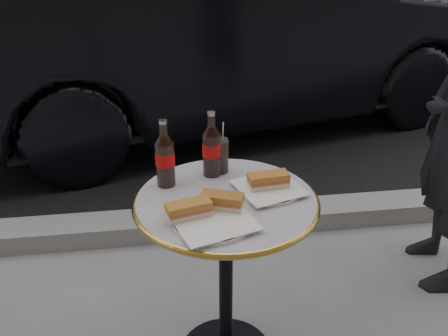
{
  "coord_description": "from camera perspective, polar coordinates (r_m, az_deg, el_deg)",
  "views": [
    {
      "loc": [
        -0.2,
        -1.41,
        1.57
      ],
      "look_at": [
        0.0,
        0.05,
        0.82
      ],
      "focal_mm": 40.0,
      "sensor_mm": 36.0,
      "label": 1
    }
  ],
  "objects": [
    {
      "name": "cola_glass",
      "position": [
        1.8,
        -0.44,
        1.41
      ],
      "size": [
        0.08,
        0.08,
        0.13
      ],
      "primitive_type": "cylinder",
      "rotation": [
        0.0,
        0.0,
        0.35
      ],
      "color": "black",
      "rests_on": "bistro_table"
    },
    {
      "name": "cola_bottle_left",
      "position": [
        1.7,
        -6.79,
        1.68
      ],
      "size": [
        0.08,
        0.08,
        0.24
      ],
      "primitive_type": null,
      "rotation": [
        0.0,
        0.0,
        0.22
      ],
      "color": "black",
      "rests_on": "bistro_table"
    },
    {
      "name": "sandwich_left_a",
      "position": [
        1.53,
        -4.07,
        -4.85
      ],
      "size": [
        0.15,
        0.1,
        0.05
      ],
      "primitive_type": "cube",
      "rotation": [
        0.0,
        0.0,
        0.26
      ],
      "color": "#B5772E",
      "rests_on": "plate_left"
    },
    {
      "name": "asphalt_road",
      "position": [
        6.61,
        -6.07,
        13.13
      ],
      "size": [
        40.0,
        8.0,
        0.0
      ],
      "primitive_type": "cube",
      "color": "black",
      "rests_on": "ground"
    },
    {
      "name": "bistro_table",
      "position": [
        1.87,
        0.22,
        -13.18
      ],
      "size": [
        0.62,
        0.62,
        0.73
      ],
      "primitive_type": null,
      "color": "#BAB2C4",
      "rests_on": "ground"
    },
    {
      "name": "plate_left",
      "position": [
        1.53,
        -1.35,
        -6.13
      ],
      "size": [
        0.27,
        0.27,
        0.01
      ],
      "primitive_type": "cylinder",
      "rotation": [
        0.0,
        0.0,
        0.13
      ],
      "color": "silver",
      "rests_on": "bistro_table"
    },
    {
      "name": "sandwich_right",
      "position": [
        1.69,
        5.07,
        -1.48
      ],
      "size": [
        0.14,
        0.08,
        0.05
      ],
      "primitive_type": "cube",
      "rotation": [
        0.0,
        0.0,
        0.11
      ],
      "color": "#B8702E",
      "rests_on": "plate_right"
    },
    {
      "name": "curb",
      "position": [
        2.78,
        -2.42,
        -6.26
      ],
      "size": [
        40.0,
        0.2,
        0.12
      ],
      "primitive_type": "cube",
      "color": "gray",
      "rests_on": "ground"
    },
    {
      "name": "plate_right",
      "position": [
        1.7,
        5.14,
        -2.46
      ],
      "size": [
        0.24,
        0.24,
        0.01
      ],
      "primitive_type": "cylinder",
      "rotation": [
        0.0,
        0.0,
        0.13
      ],
      "color": "silver",
      "rests_on": "bistro_table"
    },
    {
      "name": "cola_bottle_right",
      "position": [
        1.76,
        -1.43,
        2.75
      ],
      "size": [
        0.07,
        0.07,
        0.24
      ],
      "primitive_type": null,
      "rotation": [
        0.0,
        0.0,
        0.02
      ],
      "color": "black",
      "rests_on": "bistro_table"
    },
    {
      "name": "sandwich_left_b",
      "position": [
        1.57,
        -0.23,
        -3.87
      ],
      "size": [
        0.15,
        0.11,
        0.05
      ],
      "primitive_type": "cube",
      "rotation": [
        0.0,
        0.0,
        -0.37
      ],
      "color": "#A6612A",
      "rests_on": "plate_left"
    },
    {
      "name": "parked_car",
      "position": [
        4.08,
        1.0,
        15.19
      ],
      "size": [
        2.61,
        4.73,
        1.47
      ],
      "primitive_type": "imported",
      "rotation": [
        0.0,
        0.0,
        1.82
      ],
      "color": "black",
      "rests_on": "ground"
    }
  ]
}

